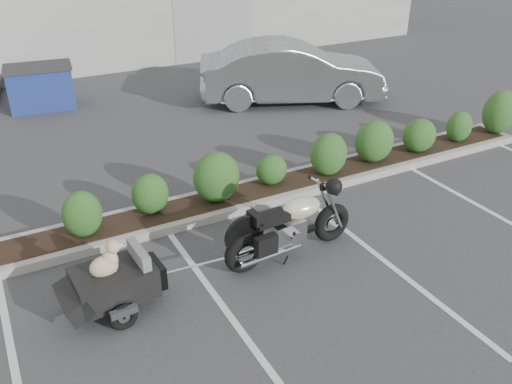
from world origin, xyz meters
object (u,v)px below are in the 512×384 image
motorcycle (291,227)px  dumpster (41,87)px  pet_trailer (113,281)px  sedan (291,72)px

motorcycle → dumpster: (-2.26, 9.30, 0.04)m
pet_trailer → sedan: sedan is taller
motorcycle → dumpster: size_ratio=1.25×
dumpster → sedan: bearing=-16.8°
motorcycle → dumpster: bearing=100.3°
motorcycle → pet_trailer: motorcycle is taller
pet_trailer → dumpster: dumpster is taller
dumpster → pet_trailer: bearing=-86.1°
motorcycle → sedan: 7.65m
sedan → motorcycle: bearing=172.3°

